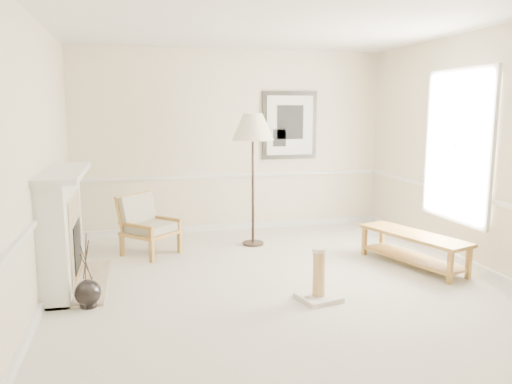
# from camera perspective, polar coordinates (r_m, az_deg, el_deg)

# --- Properties ---
(ground) EXTENTS (5.50, 5.50, 0.00)m
(ground) POSITION_cam_1_polar(r_m,az_deg,el_deg) (5.72, 2.79, -10.64)
(ground) COLOR silver
(ground) RESTS_ON ground
(room) EXTENTS (5.04, 5.54, 2.92)m
(room) POSITION_cam_1_polar(r_m,az_deg,el_deg) (5.48, 4.11, 8.42)
(room) COLOR beige
(room) RESTS_ON ground
(fireplace) EXTENTS (0.64, 1.64, 1.31)m
(fireplace) POSITION_cam_1_polar(r_m,az_deg,el_deg) (5.95, -21.19, -4.04)
(fireplace) COLOR white
(fireplace) RESTS_ON ground
(floor_vase) EXTENTS (0.26, 0.26, 0.77)m
(floor_vase) POSITION_cam_1_polar(r_m,az_deg,el_deg) (5.36, -18.67, -10.93)
(floor_vase) COLOR black
(floor_vase) RESTS_ON ground
(armchair) EXTENTS (0.90, 0.90, 0.82)m
(armchair) POSITION_cam_1_polar(r_m,az_deg,el_deg) (6.98, -12.51, -3.36)
(armchair) COLOR olive
(armchair) RESTS_ON ground
(floor_lamp) EXTENTS (0.66, 0.66, 1.90)m
(floor_lamp) POSITION_cam_1_polar(r_m,az_deg,el_deg) (7.10, -0.35, 7.02)
(floor_lamp) COLOR black
(floor_lamp) RESTS_ON ground
(bench) EXTENTS (0.89, 1.55, 0.42)m
(bench) POSITION_cam_1_polar(r_m,az_deg,el_deg) (6.61, 17.50, -5.72)
(bench) COLOR olive
(bench) RESTS_ON ground
(scratching_post) EXTENTS (0.47, 0.47, 0.55)m
(scratching_post) POSITION_cam_1_polar(r_m,az_deg,el_deg) (5.29, 7.17, -10.37)
(scratching_post) COLOR white
(scratching_post) RESTS_ON ground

